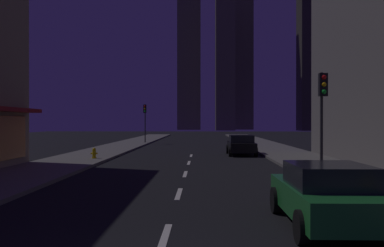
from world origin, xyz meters
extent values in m
cube|color=black|center=(0.00, 32.00, -0.05)|extent=(78.00, 136.00, 0.10)
cube|color=#605E59|center=(7.00, 32.00, 0.07)|extent=(4.00, 76.00, 0.15)
cube|color=#605E59|center=(-7.00, 32.00, 0.07)|extent=(4.00, 76.00, 0.15)
cube|color=silver|center=(0.00, 3.20, 0.01)|extent=(0.16, 2.20, 0.01)
cube|color=silver|center=(0.00, 8.40, 0.01)|extent=(0.16, 2.20, 0.01)
cube|color=silver|center=(0.00, 13.60, 0.01)|extent=(0.16, 2.20, 0.01)
cube|color=silver|center=(0.00, 18.80, 0.01)|extent=(0.16, 2.20, 0.01)
cube|color=silver|center=(0.00, 24.00, 0.01)|extent=(0.16, 2.20, 0.01)
cube|color=#65604C|center=(-3.32, 125.11, 32.93)|extent=(7.17, 7.40, 65.85)
cube|color=#605B48|center=(7.41, 114.88, 19.70)|extent=(5.45, 7.40, 39.39)
cube|color=#645F4B|center=(13.84, 129.31, 33.18)|extent=(6.49, 7.20, 66.36)
cube|color=#363429|center=(30.63, 110.95, 35.08)|extent=(5.48, 7.02, 70.15)
cube|color=#1E722D|center=(3.60, 4.21, 0.61)|extent=(1.80, 4.20, 0.65)
cube|color=black|center=(3.60, 4.01, 1.17)|extent=(1.64, 2.00, 0.55)
cylinder|color=black|center=(2.72, 5.61, 0.34)|extent=(0.22, 0.68, 0.68)
cylinder|color=black|center=(4.48, 5.61, 0.34)|extent=(0.22, 0.68, 0.68)
cylinder|color=black|center=(2.72, 2.81, 0.34)|extent=(0.22, 0.68, 0.68)
sphere|color=white|center=(3.05, 6.26, 0.67)|extent=(0.18, 0.18, 0.18)
sphere|color=white|center=(4.15, 6.26, 0.67)|extent=(0.18, 0.18, 0.18)
cube|color=black|center=(3.60, 24.65, 0.61)|extent=(1.80, 4.20, 0.65)
cube|color=black|center=(3.60, 24.45, 1.17)|extent=(1.64, 2.00, 0.55)
cylinder|color=black|center=(2.72, 26.05, 0.34)|extent=(0.22, 0.68, 0.68)
cylinder|color=black|center=(4.48, 26.05, 0.34)|extent=(0.22, 0.68, 0.68)
cylinder|color=black|center=(2.72, 23.25, 0.34)|extent=(0.22, 0.68, 0.68)
cylinder|color=black|center=(4.48, 23.25, 0.34)|extent=(0.22, 0.68, 0.68)
sphere|color=white|center=(3.05, 26.70, 0.67)|extent=(0.18, 0.18, 0.18)
sphere|color=white|center=(4.15, 26.70, 0.67)|extent=(0.18, 0.18, 0.18)
cylinder|color=gold|center=(-5.90, 20.05, 0.43)|extent=(0.22, 0.22, 0.55)
sphere|color=gold|center=(-5.90, 20.05, 0.70)|extent=(0.21, 0.21, 0.21)
cylinder|color=gold|center=(-5.90, 20.05, 0.18)|extent=(0.30, 0.30, 0.06)
cylinder|color=gold|center=(-6.06, 20.05, 0.45)|extent=(0.10, 0.10, 0.10)
cylinder|color=gold|center=(-5.74, 20.05, 0.45)|extent=(0.10, 0.10, 0.10)
cylinder|color=#2D2D2D|center=(5.50, 11.17, 2.25)|extent=(0.12, 0.12, 4.20)
cube|color=black|center=(5.50, 10.97, 3.85)|extent=(0.32, 0.24, 0.90)
sphere|color=red|center=(5.50, 10.84, 4.13)|extent=(0.18, 0.18, 0.18)
sphere|color=#F2B20C|center=(5.50, 10.84, 3.85)|extent=(0.18, 0.18, 0.18)
sphere|color=#19D833|center=(5.50, 10.84, 3.57)|extent=(0.18, 0.18, 0.18)
cylinder|color=#2D2D2D|center=(-5.50, 39.98, 2.25)|extent=(0.12, 0.12, 4.20)
cube|color=black|center=(-5.50, 39.78, 3.85)|extent=(0.32, 0.24, 0.90)
sphere|color=red|center=(-5.50, 39.65, 4.13)|extent=(0.18, 0.18, 0.18)
sphere|color=#F2B20C|center=(-5.50, 39.65, 3.85)|extent=(0.18, 0.18, 0.18)
sphere|color=#19D833|center=(-5.50, 39.65, 3.57)|extent=(0.18, 0.18, 0.18)
camera|label=1|loc=(0.77, -5.28, 2.39)|focal=38.64mm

